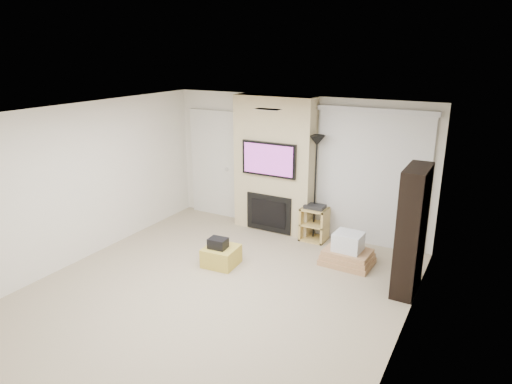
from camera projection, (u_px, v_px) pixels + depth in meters
The scene contains 16 objects.
floor at pixel (215, 292), 6.44m from camera, with size 5.00×5.50×0.00m, color tan.
ceiling at pixel (210, 114), 5.69m from camera, with size 5.00×5.50×0.00m, color white.
wall_back at pixel (296, 165), 8.36m from camera, with size 5.00×2.50×0.00m, color silver.
wall_front at pixel (27, 307), 3.76m from camera, with size 5.00×2.50×0.00m, color silver.
wall_left at pixel (81, 183), 7.20m from camera, with size 5.50×2.50×0.00m, color silver.
wall_right at pixel (406, 246), 4.92m from camera, with size 5.50×2.50×0.00m, color silver.
hvac_vent at pixel (268, 109), 6.17m from camera, with size 0.35×0.18×0.01m, color silver.
ottoman at pixel (221, 256), 7.21m from camera, with size 0.50×0.50×0.30m, color gold.
black_bag at pixel (218, 243), 7.12m from camera, with size 0.28×0.22×0.16m, color black.
fireplace_wall at pixel (274, 166), 8.35m from camera, with size 1.50×0.47×2.50m.
entry_door at pixel (214, 164), 9.21m from camera, with size 1.02×0.11×2.14m.
vertical_blinds at pixel (371, 174), 7.68m from camera, with size 1.98×0.10×2.37m.
floor_lamp at pixel (316, 158), 7.83m from camera, with size 0.28×0.28×1.88m.
av_stand at pixel (314, 222), 8.10m from camera, with size 0.45×0.38×0.66m.
box_stack at pixel (348, 252), 7.22m from camera, with size 0.81×0.63×0.53m.
bookshelf at pixel (412, 231), 6.25m from camera, with size 0.30×0.80×1.80m.
Camera 1 is at (3.24, -4.74, 3.28)m, focal length 32.00 mm.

